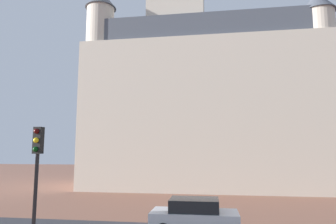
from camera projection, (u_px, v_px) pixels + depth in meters
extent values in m
cube|color=beige|center=(206.00, 118.00, 31.10)|extent=(24.35, 10.07, 14.50)
cube|color=#4C515B|center=(204.00, 42.00, 32.19)|extent=(22.40, 9.26, 2.40)
cube|color=beige|center=(177.00, 41.00, 32.65)|extent=(5.98, 5.98, 31.90)
cylinder|color=beige|center=(98.00, 95.00, 29.43)|extent=(2.80, 2.80, 18.59)
cone|color=#4C515B|center=(101.00, 0.00, 30.76)|extent=(3.20, 3.20, 2.00)
cylinder|color=beige|center=(324.00, 100.00, 26.24)|extent=(2.80, 2.80, 16.63)
cone|color=#4C515B|center=(317.00, 2.00, 27.45)|extent=(3.20, 3.20, 2.00)
cube|color=silver|center=(194.00, 220.00, 13.55)|extent=(4.03, 1.80, 0.83)
cube|color=black|center=(194.00, 205.00, 13.64)|extent=(2.26, 1.59, 0.57)
cylinder|color=black|center=(169.00, 221.00, 14.59)|extent=(0.64, 0.22, 0.64)
cylinder|color=black|center=(223.00, 223.00, 14.21)|extent=(0.64, 0.22, 0.64)
cylinder|color=black|center=(34.00, 211.00, 9.53)|extent=(0.12, 0.12, 3.71)
cube|color=black|center=(38.00, 140.00, 9.83)|extent=(0.28, 0.24, 0.90)
sphere|color=#390606|center=(37.00, 131.00, 9.74)|extent=(0.18, 0.18, 0.18)
sphere|color=yellow|center=(36.00, 140.00, 9.70)|extent=(0.18, 0.18, 0.18)
sphere|color=#06330C|center=(36.00, 149.00, 9.66)|extent=(0.18, 0.18, 0.18)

